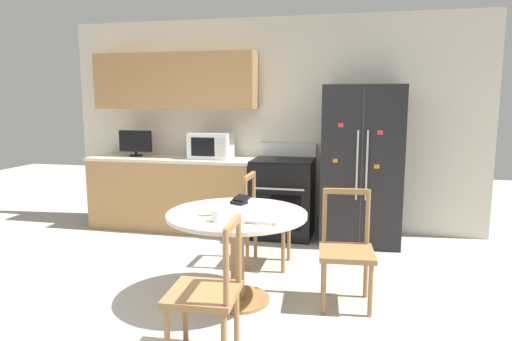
# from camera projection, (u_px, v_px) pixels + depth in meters

# --- Properties ---
(ground_plane) EXTENTS (14.00, 14.00, 0.00)m
(ground_plane) POSITION_uv_depth(u_px,v_px,m) (202.00, 320.00, 3.36)
(ground_plane) COLOR #B2ADA3
(back_wall) EXTENTS (5.20, 0.44, 2.60)m
(back_wall) POSITION_uv_depth(u_px,v_px,m) (246.00, 113.00, 5.70)
(back_wall) COLOR silver
(back_wall) RESTS_ON ground_plane
(kitchen_counter) EXTENTS (2.08, 0.64, 0.90)m
(kitchen_counter) POSITION_uv_depth(u_px,v_px,m) (174.00, 193.00, 5.75)
(kitchen_counter) COLOR #AD7F4C
(kitchen_counter) RESTS_ON ground_plane
(refrigerator) EXTENTS (0.87, 0.72, 1.77)m
(refrigerator) POSITION_uv_depth(u_px,v_px,m) (362.00, 165.00, 5.13)
(refrigerator) COLOR black
(refrigerator) RESTS_ON ground_plane
(oven_range) EXTENTS (0.71, 0.68, 1.08)m
(oven_range) POSITION_uv_depth(u_px,v_px,m) (283.00, 197.00, 5.42)
(oven_range) COLOR black
(oven_range) RESTS_ON ground_plane
(microwave) EXTENTS (0.50, 0.35, 0.31)m
(microwave) POSITION_uv_depth(u_px,v_px,m) (211.00, 146.00, 5.56)
(microwave) COLOR white
(microwave) RESTS_ON kitchen_counter
(countertop_tv) EXTENTS (0.43, 0.16, 0.33)m
(countertop_tv) POSITION_uv_depth(u_px,v_px,m) (135.00, 142.00, 5.77)
(countertop_tv) COLOR black
(countertop_tv) RESTS_ON kitchen_counter
(dining_table) EXTENTS (1.11, 1.11, 0.73)m
(dining_table) POSITION_uv_depth(u_px,v_px,m) (237.00, 232.00, 3.60)
(dining_table) COLOR beige
(dining_table) RESTS_ON ground_plane
(dining_chair_near) EXTENTS (0.44, 0.44, 0.90)m
(dining_chair_near) POSITION_uv_depth(u_px,v_px,m) (208.00, 293.00, 2.79)
(dining_chair_near) COLOR #9E7042
(dining_chair_near) RESTS_ON ground_plane
(dining_chair_right) EXTENTS (0.46, 0.46, 0.90)m
(dining_chair_right) POSITION_uv_depth(u_px,v_px,m) (346.00, 251.00, 3.57)
(dining_chair_right) COLOR #9E7042
(dining_chair_right) RESTS_ON ground_plane
(dining_chair_far) EXTENTS (0.42, 0.42, 0.90)m
(dining_chair_far) POSITION_uv_depth(u_px,v_px,m) (266.00, 222.00, 4.43)
(dining_chair_far) COLOR #9E7042
(dining_chair_far) RESTS_ON ground_plane
(candle_glass) EXTENTS (0.09, 0.09, 0.08)m
(candle_glass) POSITION_uv_depth(u_px,v_px,m) (218.00, 217.00, 3.30)
(candle_glass) COLOR silver
(candle_glass) RESTS_ON dining_table
(folded_napkin) EXTENTS (0.16, 0.09, 0.05)m
(folded_napkin) POSITION_uv_depth(u_px,v_px,m) (211.00, 212.00, 3.47)
(folded_napkin) COLOR silver
(folded_napkin) RESTS_ON dining_table
(wallet) EXTENTS (0.16, 0.17, 0.07)m
(wallet) POSITION_uv_depth(u_px,v_px,m) (240.00, 201.00, 3.87)
(wallet) COLOR black
(wallet) RESTS_ON dining_table
(mail_stack) EXTENTS (0.28, 0.34, 0.02)m
(mail_stack) POSITION_uv_depth(u_px,v_px,m) (265.00, 218.00, 3.35)
(mail_stack) COLOR white
(mail_stack) RESTS_ON dining_table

